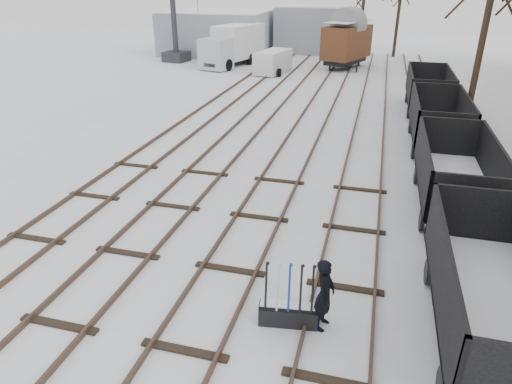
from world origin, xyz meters
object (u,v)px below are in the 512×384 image
Objects in this scene: ground_frame at (288,313)px; panel_van at (273,62)px; lorry at (233,45)px; crane at (176,31)px; freight_wagon_a at (492,307)px; worker at (325,295)px; box_van_wagon at (347,41)px.

panel_van reaches higher than ground_frame.
lorry is 5.02m from panel_van.
crane is (-17.01, 32.32, 2.33)m from ground_frame.
freight_wagon_a is at bearing -0.06° from ground_frame.
lorry is at bearing -0.34° from crane.
crane is at bearing 38.96° from worker.
lorry is at bearing 31.07° from worker.
crane reaches higher than box_van_wagon.
box_van_wagon is at bearing 22.73° from lorry.
ground_frame is 4.20m from freight_wagon_a.
panel_van is (4.17, -2.67, -0.80)m from lorry.
freight_wagon_a is at bearing -47.89° from lorry.
freight_wagon_a is at bearing -47.47° from crane.
box_van_wagon reaches higher than panel_van.
lorry is at bearing 158.38° from panel_van.
freight_wagon_a is 34.46m from lorry.
freight_wagon_a is (3.37, 0.45, 0.04)m from worker.
freight_wagon_a is 0.57× the size of crane.
worker is 0.30× the size of freight_wagon_a.
box_van_wagon is at bearing 100.21° from freight_wagon_a.
box_van_wagon is at bearing 46.55° from panel_van.
ground_frame is 29.58m from panel_van.
lorry is (-15.36, 30.83, 0.84)m from freight_wagon_a.
ground_frame is 0.35× the size of panel_van.
panel_van is at bearing 111.67° from freight_wagon_a.
lorry is (-12.00, 31.29, 0.87)m from worker.
freight_wagon_a reaches higher than ground_frame.
crane reaches higher than ground_frame.
lorry reaches higher than worker.
box_van_wagon is 0.72× the size of lorry.
worker is 29.66m from panel_van.
freight_wagon_a is at bearing -57.29° from panel_van.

